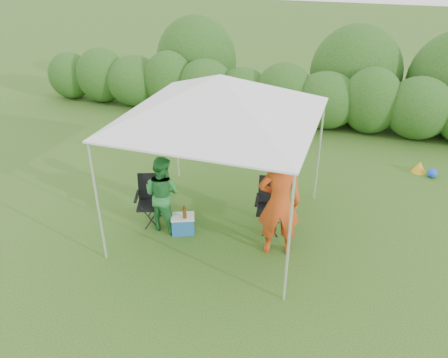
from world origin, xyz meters
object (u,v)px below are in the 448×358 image
(chair_right, at_px, (273,201))
(cooler, at_px, (183,224))
(chair_left, at_px, (152,196))
(man, at_px, (279,203))
(woman, at_px, (162,194))
(canopy, at_px, (220,97))

(chair_right, xyz_separation_m, cooler, (-1.47, -0.68, -0.37))
(chair_left, bearing_deg, man, -24.40)
(chair_left, bearing_deg, cooler, -34.99)
(woman, bearing_deg, chair_right, -151.84)
(chair_right, height_order, woman, woman)
(canopy, relative_size, chair_right, 3.23)
(chair_left, height_order, man, man)
(chair_right, distance_m, cooler, 1.66)
(canopy, distance_m, chair_left, 2.32)
(chair_right, height_order, cooler, chair_right)
(chair_left, bearing_deg, canopy, -9.39)
(canopy, distance_m, chair_right, 2.14)
(woman, height_order, cooler, woman)
(canopy, distance_m, woman, 2.03)
(man, bearing_deg, cooler, -15.33)
(canopy, height_order, chair_right, canopy)
(chair_right, xyz_separation_m, man, (0.24, -0.68, 0.41))
(canopy, xyz_separation_m, cooler, (-0.57, -0.42, -2.29))
(canopy, distance_m, man, 1.94)
(chair_right, height_order, man, man)
(man, relative_size, woman, 1.34)
(canopy, xyz_separation_m, chair_right, (0.90, 0.26, -1.92))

